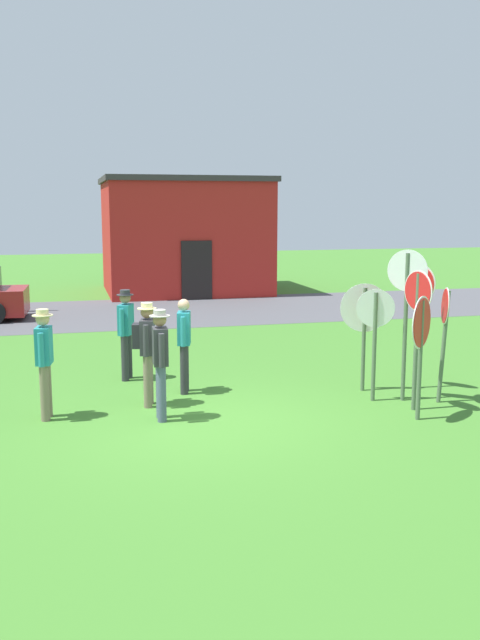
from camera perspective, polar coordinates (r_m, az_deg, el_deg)
name	(u,v)px	position (r m, az deg, el deg)	size (l,w,h in m)	color
ground_plane	(197,422)	(10.88, -3.57, -8.34)	(80.00, 80.00, 0.00)	#3D7528
street_asphalt	(129,313)	(22.04, -9.08, 0.61)	(60.00, 6.40, 0.01)	#4C4C51
building_background	(184,235)	(27.22, -4.62, 6.95)	(6.17, 5.40, 4.37)	#B2231E
stop_sign_leaning_left	(406,300)	(12.00, 13.48, 1.64)	(0.48, 0.52, 2.59)	#51664C
stop_sign_center_cluster	(417,317)	(11.50, 14.31, 0.25)	(0.15, 0.66, 2.30)	#51664C
stop_sign_nearest	(444,326)	(12.11, 16.40, -0.51)	(0.26, 0.59, 1.97)	#51664C
stop_sign_rear_left	(375,327)	(11.93, 11.01, -0.53)	(0.62, 0.22, 1.93)	#51664C
stop_sign_low_front	(364,318)	(12.57, 10.16, 0.14)	(0.84, 0.27, 1.95)	#51664C
stop_sign_leaning_right	(417,305)	(12.89, 14.35, 1.19)	(0.39, 0.60, 2.29)	#51664C
stop_sign_tallest	(421,336)	(11.01, 14.63, -1.30)	(0.61, 0.57, 1.95)	#51664C
person_near_signs	(184,340)	(12.34, -4.60, -1.67)	(0.30, 0.56, 1.69)	#2D2D33
person_in_dark_shirt	(160,358)	(10.79, -6.54, -3.12)	(0.31, 0.57, 1.74)	#4C5670
person_in_teal	(126,329)	(13.40, -9.33, -0.74)	(0.34, 0.53, 1.74)	#2D2D33
person_with_sunhat	(44,357)	(11.19, -15.75, -2.96)	(0.32, 0.56, 1.74)	#7A6B56
person_on_left	(146,346)	(11.58, -7.69, -2.16)	(0.42, 0.56, 1.74)	#7A6B56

